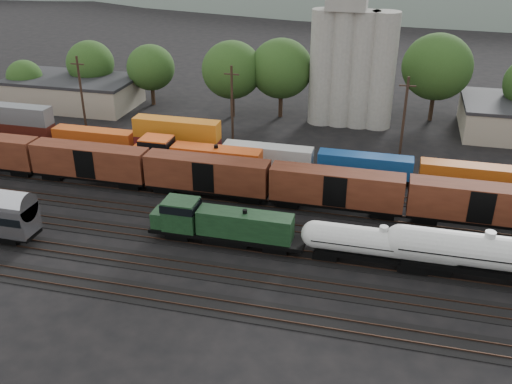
% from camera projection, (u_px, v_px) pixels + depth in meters
% --- Properties ---
extents(ground, '(600.00, 600.00, 0.00)m').
position_uv_depth(ground, '(281.00, 228.00, 62.64)').
color(ground, black).
extents(tracks, '(180.00, 33.20, 0.20)m').
position_uv_depth(tracks, '(281.00, 227.00, 62.62)').
color(tracks, black).
rests_on(tracks, ground).
extents(green_locomotive, '(16.35, 2.89, 4.33)m').
position_uv_depth(green_locomotive, '(218.00, 223.00, 58.44)').
color(green_locomotive, black).
rests_on(green_locomotive, ground).
extents(tank_car_a, '(15.80, 2.83, 4.14)m').
position_uv_depth(tank_car_a, '(382.00, 244.00, 54.78)').
color(tank_car_a, silver).
rests_on(tank_car_a, ground).
extents(tank_car_b, '(18.71, 3.35, 4.90)m').
position_uv_depth(tank_car_b, '(486.00, 254.00, 52.50)').
color(tank_car_b, silver).
rests_on(tank_car_b, ground).
extents(orange_locomotive, '(19.27, 3.21, 4.82)m').
position_uv_depth(orange_locomotive, '(192.00, 158.00, 73.21)').
color(orange_locomotive, black).
rests_on(orange_locomotive, ground).
extents(boxcar_string, '(184.40, 2.90, 4.20)m').
position_uv_depth(boxcar_string, '(406.00, 196.00, 62.74)').
color(boxcar_string, black).
rests_on(boxcar_string, ground).
extents(container_wall, '(160.00, 2.60, 5.80)m').
position_uv_depth(container_wall, '(222.00, 149.00, 77.17)').
color(container_wall, black).
rests_on(container_wall, ground).
extents(grain_silo, '(13.40, 5.00, 29.00)m').
position_uv_depth(grain_silo, '(352.00, 55.00, 88.24)').
color(grain_silo, gray).
rests_on(grain_silo, ground).
extents(industrial_sheds, '(119.38, 17.26, 5.10)m').
position_uv_depth(industrial_sheds, '(368.00, 112.00, 90.70)').
color(industrial_sheds, '#9E937F').
rests_on(industrial_sheds, ground).
extents(tree_band, '(161.77, 19.52, 14.51)m').
position_uv_depth(tree_band, '(398.00, 78.00, 89.90)').
color(tree_band, black).
rests_on(tree_band, ground).
extents(utility_poles, '(122.20, 0.36, 12.00)m').
position_uv_depth(utility_poles, '(315.00, 112.00, 79.03)').
color(utility_poles, black).
rests_on(utility_poles, ground).
extents(distant_hills, '(860.00, 286.00, 130.00)m').
position_uv_depth(distant_hills, '(431.00, 24.00, 292.47)').
color(distant_hills, '#59665B').
rests_on(distant_hills, ground).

